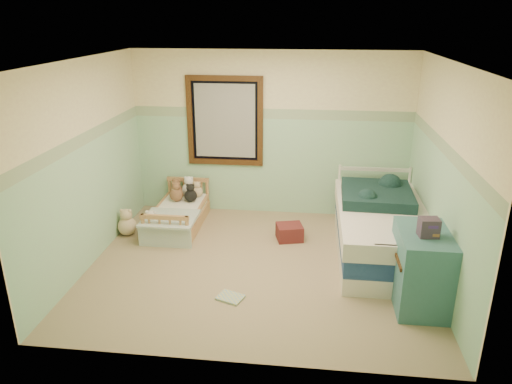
# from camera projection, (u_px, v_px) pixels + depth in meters

# --- Properties ---
(floor) EXTENTS (4.20, 3.60, 0.02)m
(floor) POSITION_uv_depth(u_px,v_px,m) (257.00, 266.00, 6.04)
(floor) COLOR #7B6C4D
(floor) RESTS_ON ground
(ceiling) EXTENTS (4.20, 3.60, 0.02)m
(ceiling) POSITION_uv_depth(u_px,v_px,m) (258.00, 60.00, 5.16)
(ceiling) COLOR silver
(ceiling) RESTS_ON wall_back
(wall_back) EXTENTS (4.20, 0.04, 2.50)m
(wall_back) POSITION_uv_depth(u_px,v_px,m) (271.00, 135.00, 7.27)
(wall_back) COLOR beige
(wall_back) RESTS_ON floor
(wall_front) EXTENTS (4.20, 0.04, 2.50)m
(wall_front) POSITION_uv_depth(u_px,v_px,m) (233.00, 238.00, 3.92)
(wall_front) COLOR beige
(wall_front) RESTS_ON floor
(wall_left) EXTENTS (0.04, 3.60, 2.50)m
(wall_left) POSITION_uv_depth(u_px,v_px,m) (86.00, 165.00, 5.83)
(wall_left) COLOR beige
(wall_left) RESTS_ON floor
(wall_right) EXTENTS (0.04, 3.60, 2.50)m
(wall_right) POSITION_uv_depth(u_px,v_px,m) (444.00, 178.00, 5.37)
(wall_right) COLOR beige
(wall_right) RESTS_ON floor
(wainscot_mint) EXTENTS (4.20, 0.01, 1.50)m
(wainscot_mint) POSITION_uv_depth(u_px,v_px,m) (271.00, 167.00, 7.43)
(wainscot_mint) COLOR #98C5A4
(wainscot_mint) RESTS_ON floor
(border_strip) EXTENTS (4.20, 0.01, 0.15)m
(border_strip) POSITION_uv_depth(u_px,v_px,m) (271.00, 114.00, 7.15)
(border_strip) COLOR #4D855A
(border_strip) RESTS_ON wall_back
(window_frame) EXTENTS (1.16, 0.06, 1.36)m
(window_frame) POSITION_uv_depth(u_px,v_px,m) (225.00, 121.00, 7.24)
(window_frame) COLOR black
(window_frame) RESTS_ON wall_back
(window_blinds) EXTENTS (0.92, 0.01, 1.12)m
(window_blinds) POSITION_uv_depth(u_px,v_px,m) (225.00, 121.00, 7.25)
(window_blinds) COLOR #B0B0AC
(window_blinds) RESTS_ON window_frame
(toddler_bed_frame) EXTENTS (0.67, 1.34, 0.17)m
(toddler_bed_frame) POSITION_uv_depth(u_px,v_px,m) (179.00, 221.00, 7.12)
(toddler_bed_frame) COLOR #946239
(toddler_bed_frame) RESTS_ON floor
(toddler_mattress) EXTENTS (0.61, 1.29, 0.12)m
(toddler_mattress) POSITION_uv_depth(u_px,v_px,m) (178.00, 212.00, 7.07)
(toddler_mattress) COLOR white
(toddler_mattress) RESTS_ON toddler_bed_frame
(patchwork_quilt) EXTENTS (0.73, 0.67, 0.03)m
(patchwork_quilt) POSITION_uv_depth(u_px,v_px,m) (170.00, 218.00, 6.66)
(patchwork_quilt) COLOR #8DB1D4
(patchwork_quilt) RESTS_ON toddler_mattress
(plush_bed_brown) EXTENTS (0.19, 0.19, 0.19)m
(plush_bed_brown) POSITION_uv_depth(u_px,v_px,m) (177.00, 190.00, 7.50)
(plush_bed_brown) COLOR brown
(plush_bed_brown) RESTS_ON toddler_mattress
(plush_bed_white) EXTENTS (0.22, 0.22, 0.22)m
(plush_bed_white) POSITION_uv_depth(u_px,v_px,m) (189.00, 190.00, 7.47)
(plush_bed_white) COLOR white
(plush_bed_white) RESTS_ON toddler_mattress
(plush_bed_tan) EXTENTS (0.17, 0.17, 0.17)m
(plush_bed_tan) POSITION_uv_depth(u_px,v_px,m) (176.00, 196.00, 7.29)
(plush_bed_tan) COLOR beige
(plush_bed_tan) RESTS_ON toddler_mattress
(plush_bed_dark) EXTENTS (0.19, 0.19, 0.19)m
(plush_bed_dark) POSITION_uv_depth(u_px,v_px,m) (191.00, 196.00, 7.26)
(plush_bed_dark) COLOR black
(plush_bed_dark) RESTS_ON toddler_mattress
(plush_floor_cream) EXTENTS (0.26, 0.26, 0.26)m
(plush_floor_cream) POSITION_uv_depth(u_px,v_px,m) (152.00, 227.00, 6.82)
(plush_floor_cream) COLOR silver
(plush_floor_cream) RESTS_ON floor
(plush_floor_tan) EXTENTS (0.27, 0.27, 0.27)m
(plush_floor_tan) POSITION_uv_depth(u_px,v_px,m) (127.00, 226.00, 6.84)
(plush_floor_tan) COLOR beige
(plush_floor_tan) RESTS_ON floor
(twin_bed_frame) EXTENTS (1.07, 2.14, 0.22)m
(twin_bed_frame) POSITION_uv_depth(u_px,v_px,m) (379.00, 247.00, 6.27)
(twin_bed_frame) COLOR white
(twin_bed_frame) RESTS_ON floor
(twin_boxspring) EXTENTS (1.07, 2.14, 0.22)m
(twin_boxspring) POSITION_uv_depth(u_px,v_px,m) (381.00, 232.00, 6.19)
(twin_boxspring) COLOR navy
(twin_boxspring) RESTS_ON twin_bed_frame
(twin_mattress) EXTENTS (1.11, 2.18, 0.22)m
(twin_mattress) POSITION_uv_depth(u_px,v_px,m) (382.00, 216.00, 6.12)
(twin_mattress) COLOR white
(twin_mattress) RESTS_ON twin_boxspring
(teal_blanket) EXTENTS (0.94, 0.99, 0.14)m
(teal_blanket) POSITION_uv_depth(u_px,v_px,m) (377.00, 195.00, 6.34)
(teal_blanket) COLOR black
(teal_blanket) RESTS_ON twin_mattress
(dresser) EXTENTS (0.53, 0.84, 0.84)m
(dresser) POSITION_uv_depth(u_px,v_px,m) (421.00, 269.00, 5.11)
(dresser) COLOR #396A6E
(dresser) RESTS_ON floor
(book_stack) EXTENTS (0.21, 0.17, 0.20)m
(book_stack) POSITION_uv_depth(u_px,v_px,m) (429.00, 227.00, 4.85)
(book_stack) COLOR brown
(book_stack) RESTS_ON dresser
(red_pillow) EXTENTS (0.41, 0.38, 0.22)m
(red_pillow) POSITION_uv_depth(u_px,v_px,m) (289.00, 232.00, 6.70)
(red_pillow) COLOR maroon
(red_pillow) RESTS_ON floor
(floor_book) EXTENTS (0.34, 0.30, 0.03)m
(floor_book) POSITION_uv_depth(u_px,v_px,m) (230.00, 297.00, 5.33)
(floor_book) COLOR #E2CE4A
(floor_book) RESTS_ON floor
(extra_plush_0) EXTENTS (0.21, 0.21, 0.21)m
(extra_plush_0) POSITION_uv_depth(u_px,v_px,m) (176.00, 195.00, 7.28)
(extra_plush_0) COLOR brown
(extra_plush_0) RESTS_ON toddler_mattress
(extra_plush_1) EXTENTS (0.17, 0.17, 0.17)m
(extra_plush_1) POSITION_uv_depth(u_px,v_px,m) (197.00, 192.00, 7.46)
(extra_plush_1) COLOR beige
(extra_plush_1) RESTS_ON toddler_mattress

